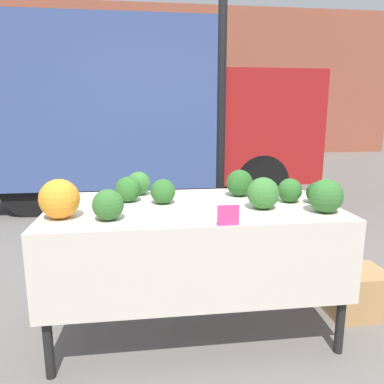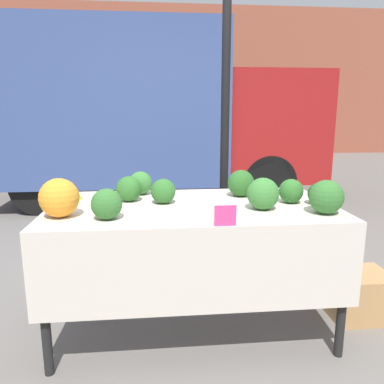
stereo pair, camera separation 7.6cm
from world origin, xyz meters
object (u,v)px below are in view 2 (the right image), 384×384
(produce_crate, at_px, (358,294))
(orange_cauliflower, at_px, (59,198))
(parked_truck, at_px, (148,112))
(price_sign, at_px, (225,216))

(produce_crate, bearing_deg, orange_cauliflower, -173.76)
(parked_truck, xyz_separation_m, produce_crate, (1.45, -3.71, -1.19))
(orange_cauliflower, relative_size, price_sign, 1.91)
(parked_truck, relative_size, price_sign, 43.09)
(produce_crate, bearing_deg, parked_truck, 111.30)
(orange_cauliflower, bearing_deg, parked_truck, 83.99)
(orange_cauliflower, bearing_deg, price_sign, -16.10)
(parked_truck, bearing_deg, price_sign, -83.95)
(parked_truck, bearing_deg, orange_cauliflower, -96.01)
(orange_cauliflower, distance_m, produce_crate, 2.02)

